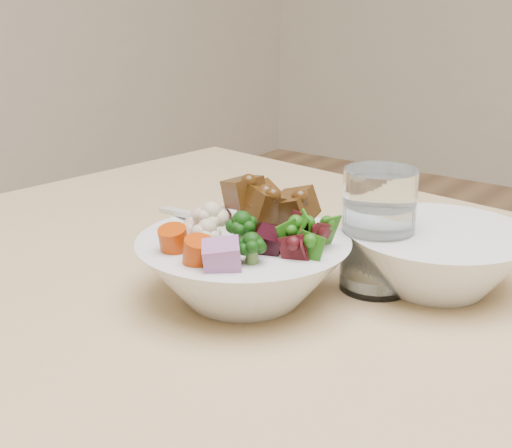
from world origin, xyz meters
name	(u,v)px	position (x,y,z in m)	size (l,w,h in m)	color
food_bowl	(246,265)	(-0.44, 0.02, 0.72)	(0.19, 0.19, 0.10)	white
soup_spoon	(195,223)	(-0.50, 0.03, 0.74)	(0.09, 0.04, 0.02)	white
water_glass	(378,235)	(-0.35, 0.11, 0.74)	(0.07, 0.07, 0.11)	white
side_bowl	(437,259)	(-0.31, 0.15, 0.71)	(0.17, 0.17, 0.06)	white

